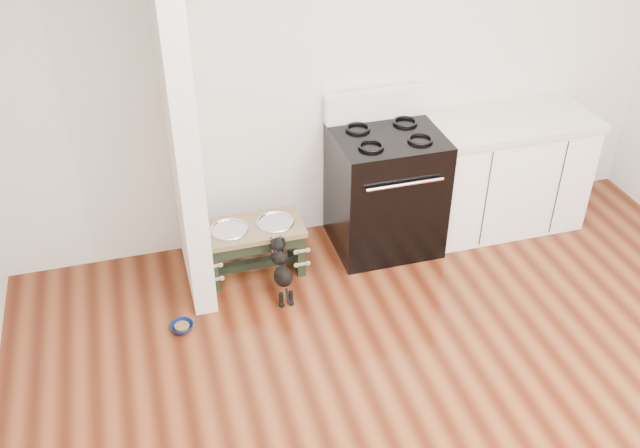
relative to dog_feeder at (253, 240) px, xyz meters
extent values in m
plane|color=silver|center=(0.77, 0.43, 1.07)|extent=(5.00, 0.00, 5.00)
cube|color=silver|center=(-0.41, 0.03, 1.07)|extent=(0.15, 0.80, 2.70)
cube|color=black|center=(1.02, 0.08, 0.18)|extent=(0.76, 0.65, 0.92)
cube|color=black|center=(1.02, -0.23, 0.12)|extent=(0.58, 0.02, 0.50)
cylinder|color=silver|center=(1.02, -0.27, 0.44)|extent=(0.56, 0.02, 0.02)
cube|color=white|center=(1.02, 0.36, 0.75)|extent=(0.76, 0.08, 0.22)
torus|color=black|center=(0.84, -0.06, 0.65)|extent=(0.18, 0.18, 0.02)
torus|color=black|center=(1.20, -0.06, 0.65)|extent=(0.18, 0.18, 0.02)
torus|color=black|center=(0.84, 0.22, 0.65)|extent=(0.18, 0.18, 0.02)
torus|color=black|center=(1.20, 0.22, 0.65)|extent=(0.18, 0.18, 0.02)
cube|color=white|center=(2.00, 0.11, 0.15)|extent=(1.20, 0.60, 0.86)
cube|color=beige|center=(2.00, 0.11, 0.61)|extent=(1.24, 0.64, 0.05)
cube|color=black|center=(2.00, -0.15, -0.23)|extent=(1.20, 0.06, 0.10)
cube|color=black|center=(-0.31, 0.01, -0.10)|extent=(0.06, 0.34, 0.35)
cube|color=black|center=(0.31, 0.01, -0.10)|extent=(0.06, 0.34, 0.35)
cube|color=black|center=(0.00, -0.15, 0.03)|extent=(0.56, 0.03, 0.09)
cube|color=black|center=(0.00, 0.01, -0.22)|extent=(0.56, 0.06, 0.06)
cube|color=brown|center=(0.00, 0.01, 0.09)|extent=(0.71, 0.38, 0.04)
cylinder|color=silver|center=(-0.17, 0.01, 0.09)|extent=(0.24, 0.24, 0.04)
cylinder|color=silver|center=(0.17, 0.01, 0.09)|extent=(0.24, 0.24, 0.04)
torus|color=silver|center=(-0.17, 0.01, 0.12)|extent=(0.28, 0.28, 0.02)
torus|color=silver|center=(0.17, 0.01, 0.12)|extent=(0.28, 0.28, 0.02)
cylinder|color=black|center=(0.09, -0.43, -0.22)|extent=(0.03, 0.03, 0.11)
cylinder|color=black|center=(0.16, -0.43, -0.22)|extent=(0.03, 0.03, 0.11)
sphere|color=black|center=(0.09, -0.44, -0.27)|extent=(0.04, 0.04, 0.04)
sphere|color=black|center=(0.16, -0.44, -0.27)|extent=(0.04, 0.04, 0.04)
ellipsoid|color=black|center=(0.13, -0.36, -0.08)|extent=(0.12, 0.29, 0.26)
sphere|color=black|center=(0.13, -0.27, 0.02)|extent=(0.12, 0.12, 0.12)
sphere|color=black|center=(0.13, -0.24, 0.10)|extent=(0.10, 0.10, 0.10)
sphere|color=black|center=(0.09, -0.17, 0.10)|extent=(0.03, 0.03, 0.03)
sphere|color=black|center=(0.16, -0.17, 0.10)|extent=(0.03, 0.03, 0.03)
cylinder|color=black|center=(0.13, -0.47, -0.17)|extent=(0.02, 0.08, 0.09)
torus|color=#E64369|center=(0.13, -0.25, 0.06)|extent=(0.10, 0.06, 0.09)
imported|color=#0C1D55|center=(-0.59, -0.49, -0.25)|extent=(0.17, 0.17, 0.05)
cylinder|color=brown|center=(-0.59, -0.49, -0.25)|extent=(0.10, 0.10, 0.02)
camera|label=1|loc=(-0.68, -4.08, 2.94)|focal=40.00mm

